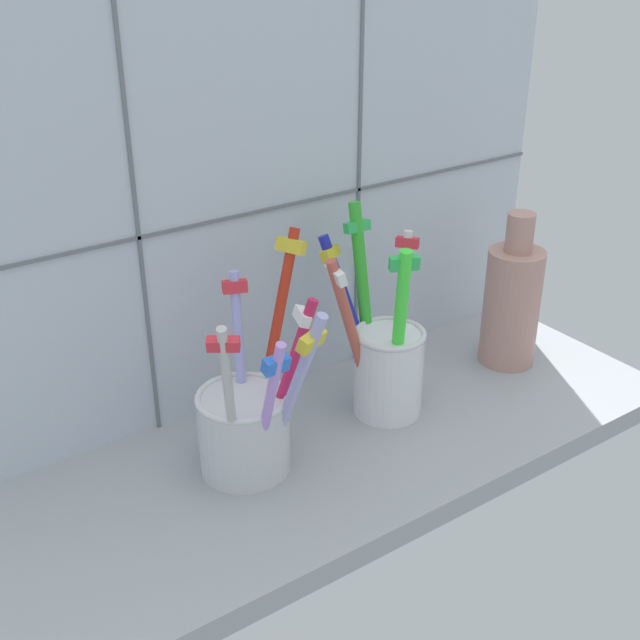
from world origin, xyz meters
TOP-DOWN VIEW (x-y plane):
  - counter_slab at (0.00, 0.00)cm, footprint 64.00×22.00cm
  - tile_wall_back at (0.00, 12.00)cm, footprint 64.00×2.20cm
  - toothbrush_cup_left at (-7.02, 1.51)cm, footprint 12.58×11.32cm
  - toothbrush_cup_right at (7.14, 2.01)cm, footprint 9.82×9.89cm
  - ceramic_vase at (22.80, 2.06)cm, footprint 5.43×5.43cm

SIDE VIEW (x-z plane):
  - counter_slab at x=0.00cm, z-range 0.00..2.00cm
  - toothbrush_cup_left at x=-7.02cm, z-range -2.58..15.43cm
  - toothbrush_cup_right at x=7.14cm, z-range -1.93..16.35cm
  - ceramic_vase at x=22.80cm, z-range 0.66..16.07cm
  - tile_wall_back at x=0.00cm, z-range 0.00..45.00cm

